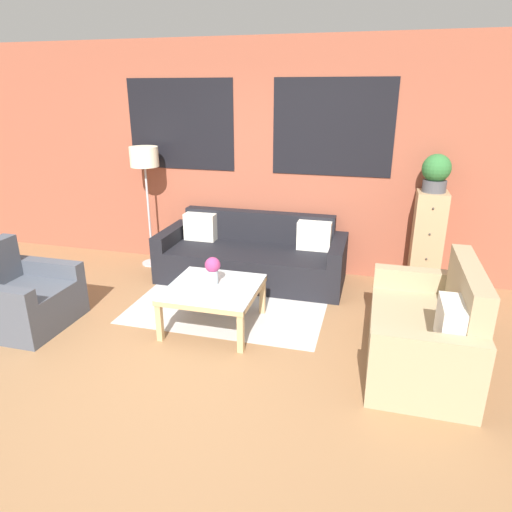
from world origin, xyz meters
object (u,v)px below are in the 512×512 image
Objects in this scene: coffee_table at (214,292)px; flower_vase at (213,269)px; floor_lamp at (145,164)px; drawer_cabinet at (427,242)px; potted_plant at (436,172)px; couch_dark at (252,258)px; settee_vintage at (426,333)px; armchair_corner at (23,299)px.

coffee_table is 3.14× the size of flower_vase.
floor_lamp is 2.08m from flower_vase.
potted_plant reaches higher than drawer_cabinet.
couch_dark is 1.93× the size of drawer_cabinet.
coffee_table is (-1.95, 0.19, 0.05)m from settee_vintage.
drawer_cabinet is at bearing 6.56° from couch_dark.
coffee_table is 0.74× the size of drawer_cabinet.
flower_vase is at bearing 172.77° from settee_vintage.
flower_vase is (-2.07, -1.44, -0.78)m from potted_plant.
potted_plant is at bearing 34.88° from flower_vase.
couch_dark reaches higher than flower_vase.
potted_plant is at bearing 6.56° from couch_dark.
settee_vintage is at bearing -7.23° from flower_vase.
floor_lamp is (-1.44, 0.15, 1.06)m from couch_dark.
flower_vase is at bearing -145.12° from potted_plant.
settee_vintage reaches higher than armchair_corner.
couch_dark is 2.65× the size of armchair_corner.
armchair_corner is 1.89m from coffee_table.
couch_dark is 5.43× the size of potted_plant.
armchair_corner is at bearing -165.95° from coffee_table.
couch_dark is 2.40m from settee_vintage.
drawer_cabinet is (3.88, 1.96, 0.30)m from armchair_corner.
floor_lamp is (0.43, 1.87, 1.06)m from armchair_corner.
couch_dark reaches higher than coffee_table.
settee_vintage is at bearing -93.43° from potted_plant.
potted_plant is at bearing 90.00° from drawer_cabinet.
armchair_corner is 3.08× the size of flower_vase.
potted_plant reaches higher than couch_dark.
coffee_table is 2.73m from potted_plant.
floor_lamp is at bearing -178.64° from drawer_cabinet.
flower_vase is (1.38, -1.36, -0.75)m from floor_lamp.
flower_vase is (-1.97, 0.25, 0.28)m from settee_vintage.
potted_plant is at bearing 1.36° from floor_lamp.
armchair_corner is (-1.87, -1.73, 0.00)m from couch_dark.
settee_vintage is 1.96m from coffee_table.
floor_lamp is at bearing -178.64° from potted_plant.
drawer_cabinet is 2.81× the size of potted_plant.
armchair_corner is 4.35m from drawer_cabinet.
armchair_corner is at bearing -153.23° from potted_plant.
floor_lamp is at bearing 154.32° from settee_vintage.
potted_plant is 2.64m from flower_vase.
coffee_table is 2.09× the size of potted_plant.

